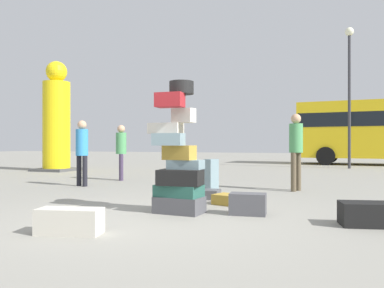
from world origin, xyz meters
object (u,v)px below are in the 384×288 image
at_px(suitcase_cream_left_side, 70,221).
at_px(person_tourist_with_camera, 296,145).
at_px(suitcase_charcoal_upright_blue, 202,194).
at_px(suitcase_slate_foreground_near, 211,175).
at_px(suitcase_tower, 178,162).
at_px(suitcase_charcoal_right_side, 248,204).
at_px(lamp_post, 349,76).
at_px(suitcase_tan_behind_tower, 230,200).
at_px(suitcase_black_foreground_far, 369,214).
at_px(person_passerby_in_red, 82,147).
at_px(parked_bus, 384,128).
at_px(yellow_dummy_statue, 57,122).
at_px(person_bearded_onlooker, 121,147).

distance_m(suitcase_cream_left_side, person_tourist_with_camera, 5.64).
xyz_separation_m(suitcase_charcoal_upright_blue, suitcase_slate_foreground_near, (-0.13, 1.05, 0.27)).
relative_size(suitcase_tower, person_tourist_with_camera, 1.17).
height_order(suitcase_charcoal_right_side, suitcase_charcoal_upright_blue, suitcase_charcoal_right_side).
bearing_deg(suitcase_cream_left_side, lamp_post, 63.58).
distance_m(suitcase_charcoal_upright_blue, suitcase_tan_behind_tower, 0.88).
height_order(suitcase_cream_left_side, lamp_post, lamp_post).
bearing_deg(suitcase_black_foreground_far, suitcase_tower, 167.18).
bearing_deg(suitcase_tan_behind_tower, person_tourist_with_camera, 87.52).
height_order(suitcase_tower, person_passerby_in_red, suitcase_tower).
bearing_deg(person_tourist_with_camera, suitcase_slate_foreground_near, -42.10).
distance_m(suitcase_tower, suitcase_slate_foreground_near, 2.70).
height_order(suitcase_black_foreground_far, parked_bus, parked_bus).
distance_m(person_tourist_with_camera, parked_bus, 12.74).
bearing_deg(yellow_dummy_statue, suitcase_tower, -41.49).
bearing_deg(person_passerby_in_red, lamp_post, 70.29).
xyz_separation_m(suitcase_tower, parked_bus, (4.66, 15.74, 1.06)).
distance_m(yellow_dummy_statue, lamp_post, 12.26).
bearing_deg(parked_bus, suitcase_black_foreground_far, -93.05).
bearing_deg(suitcase_cream_left_side, suitcase_black_foreground_far, 14.47).
xyz_separation_m(suitcase_charcoal_upright_blue, person_passerby_in_red, (-3.49, 1.06, 0.88)).
relative_size(parked_bus, lamp_post, 1.37).
distance_m(suitcase_tower, suitcase_charcoal_upright_blue, 1.75).
bearing_deg(parked_bus, person_passerby_in_red, -118.23).
xyz_separation_m(suitcase_charcoal_upright_blue, yellow_dummy_statue, (-7.76, 5.38, 1.82)).
bearing_deg(person_passerby_in_red, person_bearded_onlooker, 100.15).
distance_m(suitcase_slate_foreground_near, person_bearded_onlooker, 3.70).
bearing_deg(lamp_post, suitcase_cream_left_side, -104.39).
bearing_deg(suitcase_tan_behind_tower, suitcase_cream_left_side, -95.14).
relative_size(person_tourist_with_camera, lamp_post, 0.29).
xyz_separation_m(person_bearded_onlooker, lamp_post, (6.44, 8.00, 2.99)).
height_order(suitcase_tan_behind_tower, person_passerby_in_red, person_passerby_in_red).
xyz_separation_m(suitcase_tower, suitcase_slate_foreground_near, (-0.27, 2.65, -0.41)).
distance_m(suitcase_tower, person_tourist_with_camera, 3.74).
xyz_separation_m(person_bearded_onlooker, person_passerby_in_red, (-0.13, -1.70, 0.02)).
relative_size(suitcase_charcoal_upright_blue, suitcase_cream_left_side, 0.90).
height_order(suitcase_charcoal_upright_blue, suitcase_slate_foreground_near, suitcase_slate_foreground_near).
xyz_separation_m(suitcase_charcoal_right_side, person_tourist_with_camera, (0.43, 3.22, 0.87)).
distance_m(suitcase_cream_left_side, suitcase_tan_behind_tower, 3.03).
relative_size(suitcase_charcoal_right_side, person_bearded_onlooker, 0.33).
bearing_deg(person_bearded_onlooker, suitcase_tower, 7.85).
distance_m(suitcase_black_foreground_far, yellow_dummy_statue, 12.82).
height_order(suitcase_black_foreground_far, suitcase_tan_behind_tower, suitcase_black_foreground_far).
relative_size(suitcase_black_foreground_far, suitcase_tan_behind_tower, 1.39).
bearing_deg(suitcase_charcoal_upright_blue, suitcase_tower, -87.84).
bearing_deg(suitcase_tan_behind_tower, person_bearded_onlooker, 159.48).
xyz_separation_m(suitcase_charcoal_upright_blue, parked_bus, (4.81, 14.13, 1.74)).
distance_m(yellow_dummy_statue, parked_bus, 15.31).
relative_size(yellow_dummy_statue, parked_bus, 0.52).
height_order(suitcase_charcoal_upright_blue, parked_bus, parked_bus).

